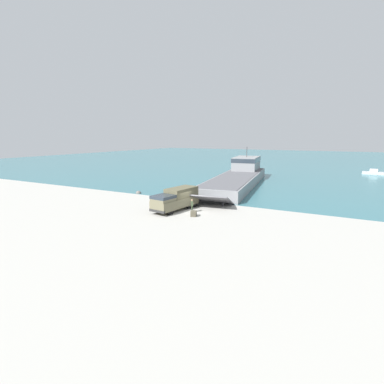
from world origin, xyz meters
TOP-DOWN VIEW (x-y plane):
  - ground_plane at (0.00, 0.00)m, footprint 240.00×240.00m
  - water_surface at (0.00, 95.93)m, footprint 240.00×180.00m
  - landing_craft at (-2.45, 25.79)m, footprint 12.55×39.47m
  - military_truck at (-2.20, -0.45)m, footprint 3.52×7.86m
  - soldier_on_ramp at (0.34, -0.63)m, footprint 0.45×0.50m
  - moored_boat_a at (23.90, 56.48)m, footprint 6.21×2.20m
  - mooring_bollard at (2.62, 4.49)m, footprint 0.27×0.27m
  - cargo_crate at (1.45, -2.26)m, footprint 0.92×1.00m
  - shoreline_rock_a at (-14.13, 6.60)m, footprint 0.92×0.92m
  - shoreline_rock_b at (-8.51, 5.37)m, footprint 1.20×1.20m

SIDE VIEW (x-z plane):
  - ground_plane at x=0.00m, z-range 0.00..0.00m
  - shoreline_rock_a at x=-14.13m, z-range -0.46..0.46m
  - shoreline_rock_b at x=-8.51m, z-range -0.60..0.60m
  - water_surface at x=0.00m, z-range 0.00..0.01m
  - cargo_crate at x=1.45m, z-range 0.00..0.68m
  - mooring_bollard at x=2.62m, z-range 0.03..0.83m
  - moored_boat_a at x=23.90m, z-range -0.24..1.19m
  - soldier_on_ramp at x=0.34m, z-range 0.14..1.86m
  - military_truck at x=-2.20m, z-range 0.07..2.97m
  - landing_craft at x=-2.45m, z-range -1.95..5.48m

